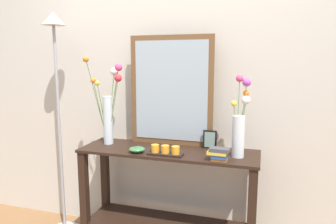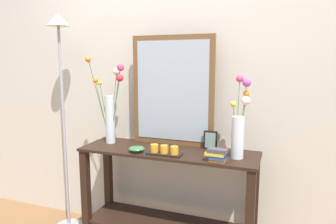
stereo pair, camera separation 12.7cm
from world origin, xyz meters
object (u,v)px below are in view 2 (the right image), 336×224
at_px(console_table, 168,191).
at_px(picture_frame_small, 210,140).
at_px(floor_lamp, 62,88).
at_px(book_stack, 217,155).
at_px(mirror_leaning, 172,91).
at_px(candle_tray, 164,151).
at_px(tall_vase_left, 111,106).
at_px(decorative_bowl, 137,149).
at_px(vase_right, 239,126).

height_order(console_table, picture_frame_small, picture_frame_small).
bearing_deg(floor_lamp, book_stack, -7.52).
bearing_deg(book_stack, mirror_leaning, 143.37).
bearing_deg(picture_frame_small, book_stack, -68.72).
height_order(candle_tray, floor_lamp, floor_lamp).
xyz_separation_m(tall_vase_left, floor_lamp, (-0.46, -0.00, 0.13)).
bearing_deg(book_stack, floor_lamp, 172.48).
bearing_deg(mirror_leaning, decorative_bowl, -119.47).
distance_m(tall_vase_left, vase_right, 1.00).
distance_m(console_table, tall_vase_left, 0.78).
height_order(console_table, mirror_leaning, mirror_leaning).
height_order(tall_vase_left, floor_lamp, floor_lamp).
bearing_deg(picture_frame_small, vase_right, -30.60).
distance_m(tall_vase_left, floor_lamp, 0.48).
bearing_deg(tall_vase_left, floor_lamp, -179.86).
distance_m(tall_vase_left, book_stack, 0.93).
distance_m(tall_vase_left, decorative_bowl, 0.43).
distance_m(candle_tray, floor_lamp, 1.06).
bearing_deg(picture_frame_small, mirror_leaning, 172.25).
distance_m(mirror_leaning, book_stack, 0.64).
relative_size(vase_right, book_stack, 3.82).
height_order(mirror_leaning, tall_vase_left, mirror_leaning).
bearing_deg(console_table, mirror_leaning, 98.96).
height_order(tall_vase_left, candle_tray, tall_vase_left).
relative_size(tall_vase_left, picture_frame_small, 4.93).
xyz_separation_m(candle_tray, picture_frame_small, (0.27, 0.25, 0.04)).
bearing_deg(book_stack, candle_tray, 177.06).
bearing_deg(vase_right, mirror_leaning, 162.02).
relative_size(console_table, vase_right, 2.36).
relative_size(candle_tray, decorative_bowl, 2.15).
xyz_separation_m(console_table, mirror_leaning, (-0.03, 0.17, 0.73)).
height_order(vase_right, floor_lamp, floor_lamp).
xyz_separation_m(mirror_leaning, candle_tray, (0.04, -0.29, -0.39)).
bearing_deg(floor_lamp, mirror_leaning, 8.14).
relative_size(mirror_leaning, candle_tray, 3.42).
relative_size(console_table, decorative_bowl, 11.45).
height_order(mirror_leaning, vase_right, mirror_leaning).
bearing_deg(tall_vase_left, console_table, -4.54).
distance_m(mirror_leaning, vase_right, 0.59).
relative_size(decorative_bowl, book_stack, 0.79).
relative_size(picture_frame_small, floor_lamp, 0.07).
bearing_deg(decorative_bowl, picture_frame_small, 27.71).
xyz_separation_m(vase_right, picture_frame_small, (-0.22, 0.13, -0.15)).
bearing_deg(picture_frame_small, console_table, -155.84).
xyz_separation_m(vase_right, candle_tray, (-0.49, -0.12, -0.19)).
relative_size(decorative_bowl, floor_lamp, 0.06).
height_order(console_table, floor_lamp, floor_lamp).
bearing_deg(console_table, decorative_bowl, -147.43).
bearing_deg(book_stack, picture_frame_small, 111.28).
relative_size(tall_vase_left, floor_lamp, 0.37).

